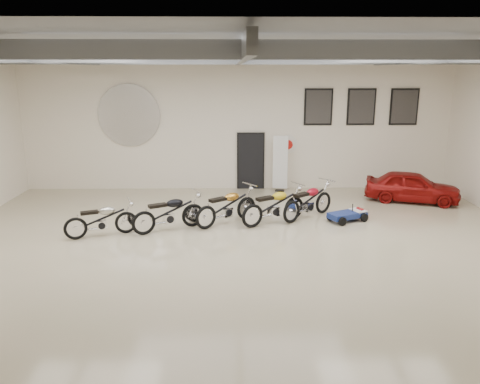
{
  "coord_description": "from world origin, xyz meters",
  "views": [
    {
      "loc": [
        -0.25,
        -11.52,
        4.43
      ],
      "look_at": [
        0.0,
        1.2,
        1.1
      ],
      "focal_mm": 35.0,
      "sensor_mm": 36.0,
      "label": 1
    }
  ],
  "objects_px": {
    "motorcycle_silver": "(101,219)",
    "motorcycle_yellow": "(274,205)",
    "banner_stand": "(280,165)",
    "motorcycle_black": "(169,212)",
    "go_kart": "(351,212)",
    "motorcycle_red": "(308,201)",
    "vintage_car": "(412,186)",
    "motorcycle_gold": "(227,206)"
  },
  "relations": [
    {
      "from": "banner_stand",
      "to": "motorcycle_gold",
      "type": "distance_m",
      "value": 4.32
    },
    {
      "from": "motorcycle_yellow",
      "to": "motorcycle_red",
      "type": "relative_size",
      "value": 1.02
    },
    {
      "from": "motorcycle_yellow",
      "to": "motorcycle_red",
      "type": "distance_m",
      "value": 1.21
    },
    {
      "from": "motorcycle_black",
      "to": "motorcycle_gold",
      "type": "relative_size",
      "value": 0.98
    },
    {
      "from": "motorcycle_black",
      "to": "motorcycle_red",
      "type": "relative_size",
      "value": 0.99
    },
    {
      "from": "banner_stand",
      "to": "go_kart",
      "type": "xyz_separation_m",
      "value": [
        1.78,
        -3.58,
        -0.74
      ]
    },
    {
      "from": "banner_stand",
      "to": "motorcycle_gold",
      "type": "bearing_deg",
      "value": -105.44
    },
    {
      "from": "motorcycle_red",
      "to": "motorcycle_yellow",
      "type": "bearing_deg",
      "value": 164.06
    },
    {
      "from": "banner_stand",
      "to": "go_kart",
      "type": "height_order",
      "value": "banner_stand"
    },
    {
      "from": "motorcycle_black",
      "to": "motorcycle_yellow",
      "type": "bearing_deg",
      "value": -16.93
    },
    {
      "from": "motorcycle_gold",
      "to": "motorcycle_yellow",
      "type": "bearing_deg",
      "value": -36.53
    },
    {
      "from": "motorcycle_silver",
      "to": "banner_stand",
      "type": "bearing_deg",
      "value": 20.29
    },
    {
      "from": "motorcycle_yellow",
      "to": "vintage_car",
      "type": "relative_size",
      "value": 0.69
    },
    {
      "from": "motorcycle_black",
      "to": "vintage_car",
      "type": "bearing_deg",
      "value": -8.24
    },
    {
      "from": "motorcycle_black",
      "to": "go_kart",
      "type": "distance_m",
      "value": 5.45
    },
    {
      "from": "motorcycle_yellow",
      "to": "motorcycle_black",
      "type": "bearing_deg",
      "value": 160.05
    },
    {
      "from": "motorcycle_yellow",
      "to": "vintage_car",
      "type": "height_order",
      "value": "motorcycle_yellow"
    },
    {
      "from": "motorcycle_gold",
      "to": "motorcycle_yellow",
      "type": "xyz_separation_m",
      "value": [
        1.39,
        0.03,
        0.01
      ]
    },
    {
      "from": "go_kart",
      "to": "vintage_car",
      "type": "distance_m",
      "value": 3.36
    },
    {
      "from": "banner_stand",
      "to": "go_kart",
      "type": "relative_size",
      "value": 1.38
    },
    {
      "from": "motorcycle_gold",
      "to": "motorcycle_red",
      "type": "height_order",
      "value": "motorcycle_gold"
    },
    {
      "from": "motorcycle_silver",
      "to": "vintage_car",
      "type": "bearing_deg",
      "value": -2.82
    },
    {
      "from": "motorcycle_silver",
      "to": "motorcycle_black",
      "type": "relative_size",
      "value": 0.91
    },
    {
      "from": "motorcycle_silver",
      "to": "motorcycle_red",
      "type": "distance_m",
      "value": 6.11
    },
    {
      "from": "vintage_car",
      "to": "go_kart",
      "type": "bearing_deg",
      "value": 146.97
    },
    {
      "from": "motorcycle_silver",
      "to": "go_kart",
      "type": "height_order",
      "value": "motorcycle_silver"
    },
    {
      "from": "banner_stand",
      "to": "vintage_car",
      "type": "bearing_deg",
      "value": -6.96
    },
    {
      "from": "motorcycle_silver",
      "to": "motorcycle_yellow",
      "type": "relative_size",
      "value": 0.88
    },
    {
      "from": "motorcycle_red",
      "to": "motorcycle_silver",
      "type": "bearing_deg",
      "value": 154.07
    },
    {
      "from": "banner_stand",
      "to": "motorcycle_red",
      "type": "height_order",
      "value": "banner_stand"
    },
    {
      "from": "motorcycle_silver",
      "to": "motorcycle_black",
      "type": "xyz_separation_m",
      "value": [
        1.79,
        0.44,
        0.05
      ]
    },
    {
      "from": "go_kart",
      "to": "banner_stand",
      "type": "bearing_deg",
      "value": 90.87
    },
    {
      "from": "banner_stand",
      "to": "go_kart",
      "type": "bearing_deg",
      "value": -51.68
    },
    {
      "from": "motorcycle_black",
      "to": "motorcycle_yellow",
      "type": "distance_m",
      "value": 3.08
    },
    {
      "from": "go_kart",
      "to": "motorcycle_black",
      "type": "bearing_deg",
      "value": 162.87
    },
    {
      "from": "motorcycle_gold",
      "to": "go_kart",
      "type": "height_order",
      "value": "motorcycle_gold"
    },
    {
      "from": "vintage_car",
      "to": "motorcycle_yellow",
      "type": "bearing_deg",
      "value": 133.35
    },
    {
      "from": "motorcycle_black",
      "to": "go_kart",
      "type": "relative_size",
      "value": 1.44
    },
    {
      "from": "motorcycle_red",
      "to": "go_kart",
      "type": "relative_size",
      "value": 1.46
    },
    {
      "from": "banner_stand",
      "to": "motorcycle_gold",
      "type": "height_order",
      "value": "banner_stand"
    },
    {
      "from": "banner_stand",
      "to": "motorcycle_red",
      "type": "bearing_deg",
      "value": -69.15
    },
    {
      "from": "vintage_car",
      "to": "motorcycle_red",
      "type": "bearing_deg",
      "value": 133.37
    }
  ]
}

